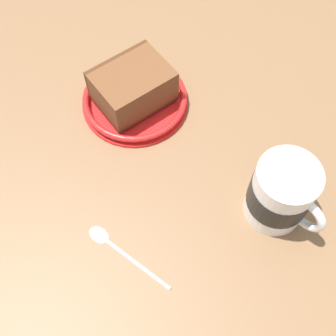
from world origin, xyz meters
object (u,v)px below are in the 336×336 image
cake_slice (133,86)px  teaspoon (112,244)px  small_plate (135,100)px  tea_mug (282,193)px

cake_slice → teaspoon: (14.35, -18.01, -3.46)cm
small_plate → teaspoon: size_ratio=1.23×
cake_slice → tea_mug: size_ratio=1.13×
small_plate → cake_slice: size_ratio=1.35×
small_plate → teaspoon: 22.83cm
small_plate → teaspoon: bearing=-51.9°
small_plate → cake_slice: (-0.27, 0.05, 2.88)cm
small_plate → cake_slice: 2.89cm
tea_mug → teaspoon: tea_mug is taller
cake_slice → tea_mug: bearing=0.5°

